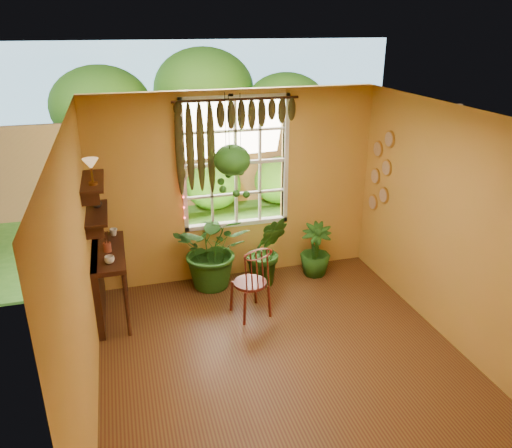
{
  "coord_description": "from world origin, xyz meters",
  "views": [
    {
      "loc": [
        -1.55,
        -4.26,
        3.52
      ],
      "look_at": [
        -0.03,
        1.15,
        1.23
      ],
      "focal_mm": 35.0,
      "sensor_mm": 36.0,
      "label": 1
    }
  ],
  "objects_px": {
    "windsor_chair": "(251,292)",
    "potted_plant_mid": "(266,251)",
    "counter_ledge": "(102,277)",
    "potted_plant_left": "(214,249)",
    "hanging_basket": "(232,161)"
  },
  "relations": [
    {
      "from": "counter_ledge",
      "to": "windsor_chair",
      "type": "xyz_separation_m",
      "value": [
        1.81,
        -0.51,
        -0.22
      ]
    },
    {
      "from": "counter_ledge",
      "to": "windsor_chair",
      "type": "relative_size",
      "value": 1.05
    },
    {
      "from": "counter_ledge",
      "to": "potted_plant_left",
      "type": "height_order",
      "value": "potted_plant_left"
    },
    {
      "from": "counter_ledge",
      "to": "hanging_basket",
      "type": "xyz_separation_m",
      "value": [
        1.77,
        0.29,
        1.29
      ]
    },
    {
      "from": "counter_ledge",
      "to": "potted_plant_mid",
      "type": "relative_size",
      "value": 1.14
    },
    {
      "from": "counter_ledge",
      "to": "potted_plant_mid",
      "type": "height_order",
      "value": "potted_plant_mid"
    },
    {
      "from": "windsor_chair",
      "to": "potted_plant_left",
      "type": "relative_size",
      "value": 0.99
    },
    {
      "from": "potted_plant_mid",
      "to": "hanging_basket",
      "type": "xyz_separation_m",
      "value": [
        -0.46,
        0.07,
        1.32
      ]
    },
    {
      "from": "windsor_chair",
      "to": "potted_plant_mid",
      "type": "height_order",
      "value": "windsor_chair"
    },
    {
      "from": "counter_ledge",
      "to": "potted_plant_left",
      "type": "bearing_deg",
      "value": 13.81
    },
    {
      "from": "counter_ledge",
      "to": "potted_plant_mid",
      "type": "distance_m",
      "value": 2.24
    },
    {
      "from": "potted_plant_left",
      "to": "hanging_basket",
      "type": "xyz_separation_m",
      "value": [
        0.27,
        -0.08,
        1.27
      ]
    },
    {
      "from": "windsor_chair",
      "to": "potted_plant_mid",
      "type": "bearing_deg",
      "value": 45.89
    },
    {
      "from": "windsor_chair",
      "to": "potted_plant_mid",
      "type": "relative_size",
      "value": 1.08
    },
    {
      "from": "windsor_chair",
      "to": "counter_ledge",
      "type": "bearing_deg",
      "value": 149.98
    }
  ]
}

